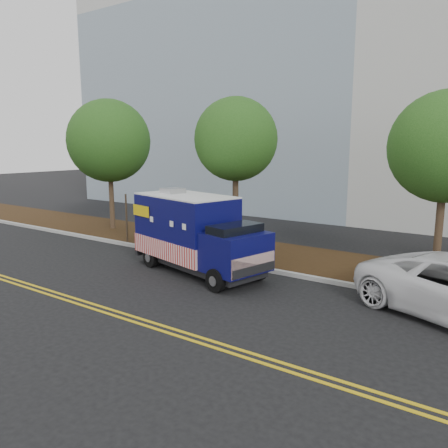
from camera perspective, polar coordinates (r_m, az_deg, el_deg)
The scene contains 10 objects.
ground at distance 16.68m, azimuth -4.94°, elevation -5.86°, with size 120.00×120.00×0.00m, color black.
curb at distance 17.72m, azimuth -2.06°, elevation -4.61°, with size 120.00×0.18×0.15m, color #9E9E99.
mulch_strip at distance 19.39m, azimuth 1.65°, elevation -3.29°, with size 120.00×4.00×0.15m, color black.
centerline_near at distance 13.72m, azimuth -17.01°, elevation -9.87°, with size 120.00×0.10×0.01m, color gold.
centerline_far at distance 13.58m, azimuth -17.84°, elevation -10.14°, with size 120.00×0.10×0.01m, color gold.
tree_a at distance 24.21m, azimuth -14.80°, elevation 10.44°, with size 4.34×4.34×7.01m.
tree_b at distance 18.74m, azimuth 1.54°, elevation 10.96°, with size 3.53×3.53×6.63m.
tree_c at distance 16.24m, azimuth 27.02°, elevation 8.93°, with size 3.69×3.69×6.42m.
sign_post at distance 20.79m, azimuth -12.61°, elevation 0.55°, with size 0.06×0.06×2.40m, color #473828.
food_truck at distance 16.08m, azimuth -3.90°, elevation -1.47°, with size 6.01×3.38×3.00m.
Camera 1 is at (10.23, -12.33, 4.63)m, focal length 35.00 mm.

